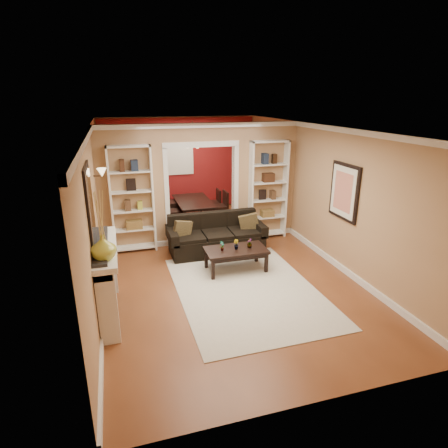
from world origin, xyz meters
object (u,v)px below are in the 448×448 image
object	(u,v)px
bookshelf_left	(132,200)
bookshelf_right	(268,190)
sofa	(216,234)
fireplace	(109,281)
dining_table	(195,211)
coffee_table	(236,260)

from	to	relation	value
bookshelf_left	bookshelf_right	xyz separation A→B (m)	(3.10, 0.00, 0.00)
bookshelf_left	bookshelf_right	size ratio (longest dim) A/B	1.00
sofa	fireplace	distance (m)	2.97
bookshelf_left	dining_table	world-z (taller)	bookshelf_left
bookshelf_right	dining_table	bearing A→B (deg)	130.04
coffee_table	bookshelf_right	world-z (taller)	bookshelf_right
coffee_table	dining_table	size ratio (longest dim) A/B	0.72
bookshelf_left	dining_table	distance (m)	2.53
dining_table	fireplace	bearing A→B (deg)	152.01
coffee_table	bookshelf_left	distance (m)	2.57
bookshelf_left	bookshelf_right	world-z (taller)	same
bookshelf_right	fireplace	size ratio (longest dim) A/B	1.35
coffee_table	bookshelf_left	xyz separation A→B (m)	(-1.80, 1.58, 0.93)
bookshelf_left	fireplace	xyz separation A→B (m)	(-0.54, -2.53, -0.57)
bookshelf_left	dining_table	xyz separation A→B (m)	(1.69, 1.67, -0.86)
sofa	coffee_table	xyz separation A→B (m)	(0.11, -1.00, -0.18)
sofa	dining_table	distance (m)	2.26
sofa	bookshelf_right	xyz separation A→B (m)	(1.41, 0.58, 0.74)
bookshelf_left	coffee_table	bearing A→B (deg)	-41.33
coffee_table	fireplace	world-z (taller)	fireplace
bookshelf_left	fireplace	bearing A→B (deg)	-102.05
sofa	fireplace	world-z (taller)	fireplace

